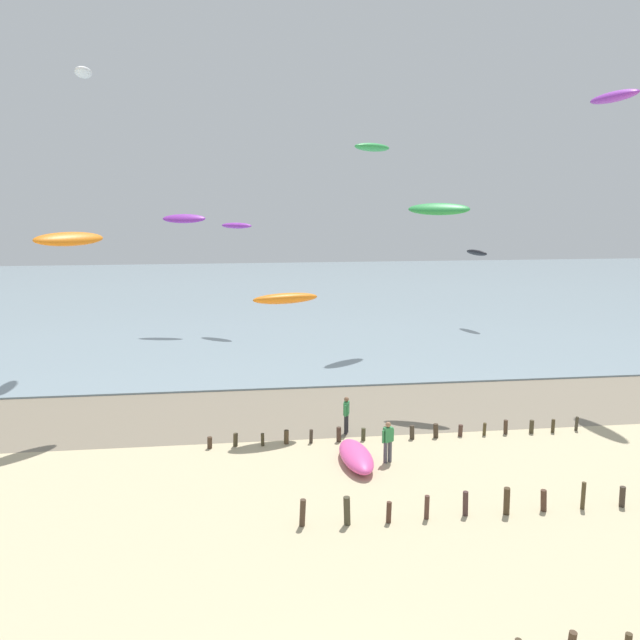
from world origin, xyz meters
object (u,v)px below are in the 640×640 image
object	(u,v)px
person_by_waterline	(346,414)
kite_aloft_3	(69,239)
kite_aloft_0	(237,226)
kite_aloft_4	(286,298)
kite_aloft_1	(372,147)
kite_aloft_2	(477,253)
kite_aloft_8	(439,209)
person_nearest_camera	(388,441)
kite_aloft_7	(83,72)
grounded_kite	(356,456)
kite_aloft_11	(184,219)
kite_aloft_6	(614,97)

from	to	relation	value
person_by_waterline	kite_aloft_3	size ratio (longest dim) A/B	0.52
person_by_waterline	kite_aloft_0	xyz separation A→B (m)	(-4.85, 23.32, 7.48)
person_by_waterline	kite_aloft_4	bearing A→B (deg)	153.99
person_by_waterline	kite_aloft_1	world-z (taller)	kite_aloft_1
person_by_waterline	kite_aloft_0	bearing A→B (deg)	101.75
kite_aloft_0	kite_aloft_2	world-z (taller)	kite_aloft_0
kite_aloft_1	kite_aloft_8	size ratio (longest dim) A/B	1.10
person_nearest_camera	kite_aloft_1	world-z (taller)	kite_aloft_1
kite_aloft_2	kite_aloft_7	bearing A→B (deg)	85.18
kite_aloft_0	person_nearest_camera	bearing A→B (deg)	139.26
grounded_kite	kite_aloft_4	bearing A→B (deg)	-155.36
kite_aloft_8	kite_aloft_4	bearing A→B (deg)	48.35
grounded_kite	kite_aloft_2	world-z (taller)	kite_aloft_2
kite_aloft_2	kite_aloft_11	xyz separation A→B (m)	(-23.50, 1.33, 2.80)
grounded_kite	kite_aloft_8	xyz separation A→B (m)	(5.63, 8.07, 9.61)
kite_aloft_2	kite_aloft_11	distance (m)	23.70
kite_aloft_4	kite_aloft_11	size ratio (longest dim) A/B	0.90
kite_aloft_4	kite_aloft_3	bearing A→B (deg)	157.29
kite_aloft_11	kite_aloft_7	bearing A→B (deg)	-112.34
person_nearest_camera	kite_aloft_6	xyz separation A→B (m)	(13.70, 8.72, 14.74)
kite_aloft_0	kite_aloft_6	world-z (taller)	kite_aloft_6
kite_aloft_8	kite_aloft_3	bearing A→B (deg)	32.45
kite_aloft_0	kite_aloft_7	distance (m)	15.18
kite_aloft_7	kite_aloft_11	distance (m)	13.26
kite_aloft_1	kite_aloft_6	distance (m)	15.99
kite_aloft_6	kite_aloft_7	distance (m)	31.01
kite_aloft_4	kite_aloft_0	bearing A→B (deg)	80.74
kite_aloft_4	kite_aloft_11	xyz separation A→B (m)	(-6.32, 22.97, 2.88)
person_by_waterline	kite_aloft_11	size ratio (longest dim) A/B	0.50
kite_aloft_3	kite_aloft_4	distance (m)	9.96
person_by_waterline	grounded_kite	bearing A→B (deg)	-92.90
grounded_kite	kite_aloft_0	bearing A→B (deg)	-172.84
kite_aloft_2	kite_aloft_6	world-z (taller)	kite_aloft_6
kite_aloft_4	kite_aloft_1	bearing A→B (deg)	50.91
grounded_kite	kite_aloft_6	distance (m)	23.15
grounded_kite	kite_aloft_0	size ratio (longest dim) A/B	1.18
person_by_waterline	kite_aloft_11	world-z (taller)	kite_aloft_11
person_by_waterline	kite_aloft_11	bearing A→B (deg)	110.21
person_nearest_camera	kite_aloft_6	distance (m)	21.93
person_nearest_camera	kite_aloft_2	bearing A→B (deg)	62.93
kite_aloft_1	kite_aloft_7	distance (m)	19.21
kite_aloft_8	kite_aloft_11	size ratio (longest dim) A/B	0.92
kite_aloft_3	kite_aloft_6	bearing A→B (deg)	142.54
kite_aloft_2	kite_aloft_4	size ratio (longest dim) A/B	0.80
grounded_kite	kite_aloft_7	world-z (taller)	kite_aloft_7
kite_aloft_4	kite_aloft_11	bearing A→B (deg)	90.31
kite_aloft_0	kite_aloft_4	world-z (taller)	kite_aloft_0
kite_aloft_3	kite_aloft_11	xyz separation A→B (m)	(3.20, 21.70, 0.22)
person_nearest_camera	kite_aloft_3	distance (m)	16.48
person_nearest_camera	kite_aloft_3	bearing A→B (deg)	155.80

